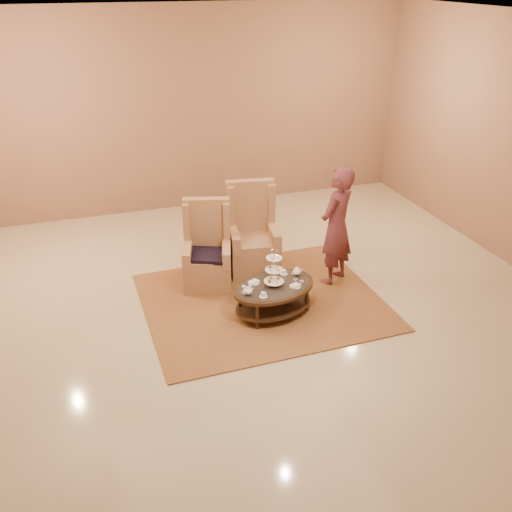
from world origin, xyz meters
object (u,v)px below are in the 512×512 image
object	(u,v)px
armchair_left	(208,256)
armchair_right	(252,240)
tea_table	(274,290)
person	(336,227)

from	to	relation	value
armchair_left	armchair_right	bearing A→B (deg)	33.60
tea_table	armchair_right	bearing A→B (deg)	68.82
tea_table	person	size ratio (longest dim) A/B	0.76
armchair_right	person	world-z (taller)	person
armchair_left	person	distance (m)	1.82
tea_table	person	world-z (taller)	person
tea_table	armchair_right	xyz separation A→B (m)	(0.14, 1.29, 0.09)
tea_table	armchair_right	distance (m)	1.30
tea_table	armchair_left	distance (m)	1.22
tea_table	armchair_left	xyz separation A→B (m)	(-0.59, 1.06, 0.07)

